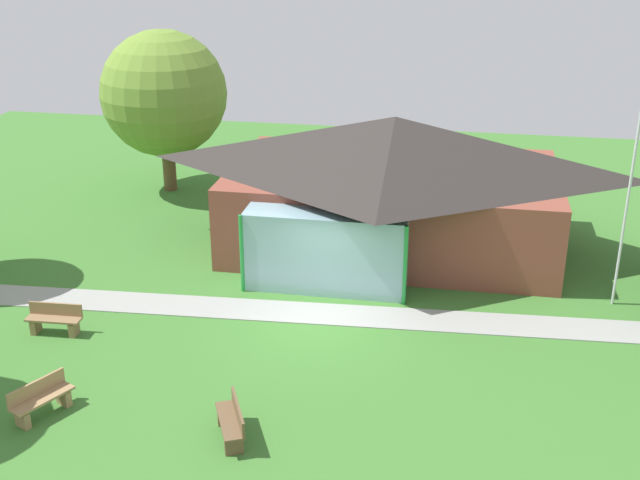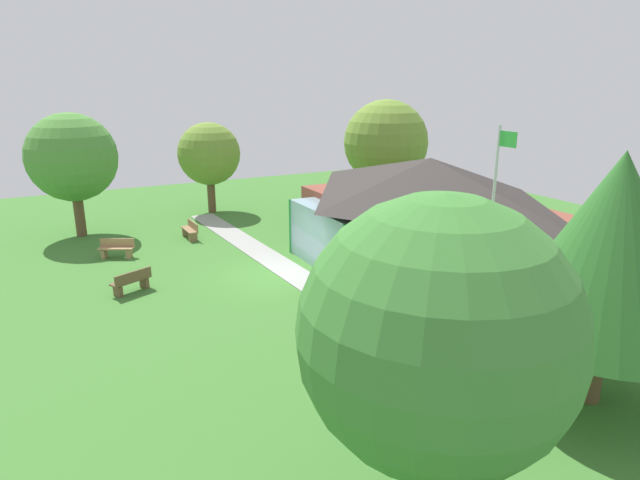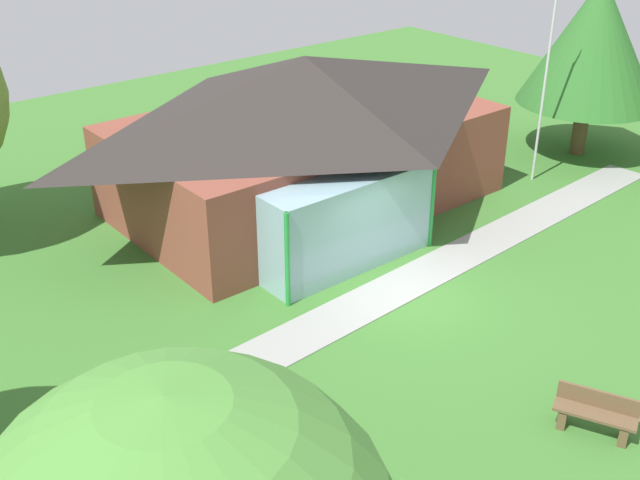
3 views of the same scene
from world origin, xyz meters
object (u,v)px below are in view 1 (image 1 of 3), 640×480
object	(u,v)px
flagpole	(630,191)
bench_front_center	(232,422)
bench_front_left	(41,400)
pavilion	(391,182)
bench_mid_left	(55,320)
tree_behind_pavilion_left	(164,94)

from	to	relation	value
flagpole	bench_front_center	distance (m)	12.78
bench_front_center	bench_front_left	size ratio (longest dim) A/B	1.01
pavilion	bench_front_left	bearing A→B (deg)	-120.75
bench_mid_left	tree_behind_pavilion_left	world-z (taller)	tree_behind_pavilion_left
pavilion	bench_front_left	world-z (taller)	pavilion
pavilion	bench_mid_left	world-z (taller)	pavilion
tree_behind_pavilion_left	bench_front_left	bearing A→B (deg)	-80.40
bench_mid_left	bench_front_center	bearing A→B (deg)	146.04
bench_front_left	tree_behind_pavilion_left	size ratio (longest dim) A/B	0.24
pavilion	flagpole	distance (m)	7.74
bench_front_center	bench_front_left	bearing A→B (deg)	64.43
bench_front_center	tree_behind_pavilion_left	xyz separation A→B (m)	(-7.21, 15.91, 3.58)
pavilion	tree_behind_pavilion_left	xyz separation A→B (m)	(-9.48, 4.42, 1.65)
pavilion	tree_behind_pavilion_left	distance (m)	10.59
flagpole	bench_front_center	bearing A→B (deg)	-138.01
flagpole	bench_mid_left	xyz separation A→B (m)	(-15.29, -4.57, -3.10)
bench_front_left	pavilion	bearing A→B (deg)	176.19
bench_front_center	bench_front_left	xyz separation A→B (m)	(-4.53, 0.07, 0.00)
bench_mid_left	tree_behind_pavilion_left	distance (m)	12.75
pavilion	bench_mid_left	size ratio (longest dim) A/B	7.79
flagpole	tree_behind_pavilion_left	size ratio (longest dim) A/B	0.99
flagpole	bench_front_left	size ratio (longest dim) A/B	4.17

